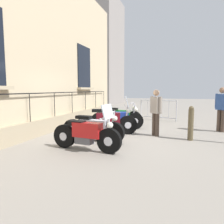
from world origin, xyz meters
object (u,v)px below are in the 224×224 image
(motorcycle_red, at_px, (87,134))
(pedestrian_standing, at_px, (222,107))
(motorcycle_blue, at_px, (117,119))
(bollard, at_px, (191,123))
(pedestrian_walking, at_px, (156,110))
(motorcycle_green, at_px, (119,116))
(crowd_barrier, at_px, (158,109))
(motorcycle_silver, at_px, (93,128))
(motorcycle_maroon, at_px, (108,122))

(motorcycle_red, relative_size, pedestrian_standing, 1.19)
(motorcycle_blue, distance_m, bollard, 2.92)
(motorcycle_red, height_order, motorcycle_blue, motorcycle_red)
(bollard, distance_m, pedestrian_standing, 2.13)
(pedestrian_walking, bearing_deg, motorcycle_red, -123.85)
(motorcycle_red, xyz_separation_m, motorcycle_blue, (-0.06, 3.08, -0.01))
(motorcycle_green, bearing_deg, pedestrian_standing, -4.94)
(motorcycle_green, distance_m, pedestrian_walking, 2.57)
(motorcycle_red, xyz_separation_m, pedestrian_standing, (3.80, 3.72, 0.51))
(motorcycle_red, relative_size, crowd_barrier, 1.05)
(bollard, bearing_deg, pedestrian_standing, 56.35)
(crowd_barrier, height_order, pedestrian_walking, pedestrian_walking)
(motorcycle_silver, relative_size, pedestrian_standing, 1.26)
(motorcycle_silver, height_order, bollard, bollard)
(motorcycle_maroon, height_order, crowd_barrier, motorcycle_maroon)
(motorcycle_blue, relative_size, pedestrian_standing, 1.24)
(bollard, bearing_deg, motorcycle_silver, -161.71)
(motorcycle_green, xyz_separation_m, pedestrian_walking, (1.79, -1.78, 0.48))
(pedestrian_walking, bearing_deg, motorcycle_maroon, -172.34)
(motorcycle_green, xyz_separation_m, crowd_barrier, (1.54, 1.96, 0.16))
(motorcycle_green, bearing_deg, bollard, -35.90)
(bollard, height_order, pedestrian_standing, pedestrian_standing)
(motorcycle_red, height_order, bollard, motorcycle_red)
(motorcycle_red, bearing_deg, pedestrian_walking, 56.15)
(crowd_barrier, relative_size, pedestrian_walking, 1.19)
(motorcycle_silver, bearing_deg, motorcycle_maroon, 82.32)
(motorcycle_red, relative_size, pedestrian_walking, 1.25)
(crowd_barrier, bearing_deg, bollard, -71.47)
(motorcycle_silver, relative_size, crowd_barrier, 1.11)
(motorcycle_blue, relative_size, crowd_barrier, 1.10)
(motorcycle_silver, relative_size, pedestrian_walking, 1.33)
(motorcycle_red, distance_m, pedestrian_walking, 2.79)
(pedestrian_walking, bearing_deg, bollard, -15.82)
(motorcycle_green, bearing_deg, motorcycle_maroon, -85.90)
(motorcycle_red, distance_m, bollard, 3.30)
(pedestrian_standing, height_order, pedestrian_walking, pedestrian_standing)
(crowd_barrier, height_order, bollard, bollard)
(motorcycle_maroon, relative_size, pedestrian_walking, 1.33)
(motorcycle_maroon, xyz_separation_m, crowd_barrier, (1.39, 3.96, 0.11))
(pedestrian_walking, bearing_deg, crowd_barrier, 93.89)
(motorcycle_silver, height_order, crowd_barrier, crowd_barrier)
(motorcycle_blue, bearing_deg, motorcycle_green, 101.64)
(bollard, bearing_deg, motorcycle_green, 144.10)
(motorcycle_red, height_order, motorcycle_silver, motorcycle_red)
(pedestrian_standing, bearing_deg, motorcycle_red, -135.62)
(motorcycle_maroon, height_order, motorcycle_green, motorcycle_maroon)
(motorcycle_blue, distance_m, motorcycle_green, 1.01)
(motorcycle_green, bearing_deg, crowd_barrier, 51.86)
(crowd_barrier, bearing_deg, pedestrian_walking, -86.11)
(motorcycle_red, bearing_deg, motorcycle_green, 93.64)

